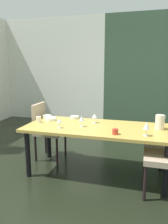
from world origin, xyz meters
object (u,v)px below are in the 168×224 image
(serving_bowl_right, at_px, (47,117))
(pitcher_near_shelf, at_px, (160,122))
(wine_glass_south, at_px, (59,121))
(cup_west, at_px, (115,131))
(serving_bowl_near_window, at_px, (75,117))
(chair_right_far, at_px, (166,136))
(wine_glass_center, at_px, (146,126))
(wine_glass_east, at_px, (82,119))
(cup_left, at_px, (39,119))
(wine_glass_north, at_px, (95,116))
(serving_bowl_front, at_px, (51,119))
(chair_left_far, at_px, (46,127))
(dining_table, at_px, (97,132))

(serving_bowl_right, height_order, pitcher_near_shelf, pitcher_near_shelf)
(wine_glass_south, distance_m, cup_west, 0.79)
(serving_bowl_right, bearing_deg, serving_bowl_near_window, 12.68)
(chair_right_far, relative_size, wine_glass_center, 5.53)
(wine_glass_east, distance_m, wine_glass_south, 0.32)
(wine_glass_center, relative_size, serving_bowl_right, 1.21)
(pitcher_near_shelf, bearing_deg, cup_west, -144.54)
(wine_glass_center, relative_size, cup_left, 1.96)
(wine_glass_north, relative_size, serving_bowl_right, 0.98)
(wine_glass_north, bearing_deg, serving_bowl_front, -177.81)
(wine_glass_east, bearing_deg, cup_west, -24.88)
(chair_left_far, relative_size, wine_glass_south, 6.74)
(chair_left_far, height_order, wine_glass_south, chair_left_far)
(chair_right_far, relative_size, serving_bowl_front, 5.36)
(serving_bowl_near_window, bearing_deg, serving_bowl_front, -148.88)
(wine_glass_south, xyz_separation_m, cup_west, (0.78, -0.07, -0.07))
(serving_bowl_right, bearing_deg, wine_glass_south, -49.85)
(dining_table, height_order, serving_bowl_front, serving_bowl_front)
(chair_right_far, xyz_separation_m, wine_glass_south, (-1.43, -0.54, 0.26))
(pitcher_near_shelf, bearing_deg, chair_right_far, 64.00)
(dining_table, bearing_deg, wine_glass_center, -20.83)
(serving_bowl_front, distance_m, cup_west, 1.17)
(dining_table, height_order, wine_glass_north, wine_glass_north)
(chair_left_far, bearing_deg, dining_table, 71.27)
(chair_left_far, height_order, chair_right_far, chair_right_far)
(wine_glass_center, relative_size, wine_glass_south, 1.25)
(wine_glass_north, distance_m, pitcher_near_shelf, 0.93)
(dining_table, relative_size, pitcher_near_shelf, 10.32)
(wine_glass_north, height_order, cup_west, wine_glass_north)
(cup_left, distance_m, pitcher_near_shelf, 1.75)
(wine_glass_east, distance_m, cup_left, 0.70)
(pitcher_near_shelf, bearing_deg, serving_bowl_near_window, 168.27)
(serving_bowl_near_window, relative_size, cup_west, 1.81)
(cup_left, distance_m, cup_west, 1.24)
(chair_right_far, height_order, wine_glass_center, chair_right_far)
(chair_left_far, relative_size, pitcher_near_shelf, 4.77)
(serving_bowl_front, relative_size, cup_left, 2.02)
(chair_right_far, distance_m, wine_glass_east, 1.25)
(dining_table, xyz_separation_m, wine_glass_center, (0.66, -0.25, 0.20))
(dining_table, distance_m, wine_glass_center, 0.74)
(dining_table, bearing_deg, pitcher_near_shelf, 6.51)
(cup_west, bearing_deg, chair_right_far, 43.12)
(wine_glass_north, height_order, cup_left, wine_glass_north)
(cup_left, bearing_deg, dining_table, 0.29)
(chair_left_far, distance_m, wine_glass_south, 0.76)
(chair_right_far, bearing_deg, wine_glass_north, 97.27)
(cup_west, bearing_deg, wine_glass_south, 174.55)
(dining_table, relative_size, cup_left, 22.84)
(wine_glass_north, relative_size, wine_glass_east, 0.91)
(serving_bowl_near_window, bearing_deg, cup_west, -41.32)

